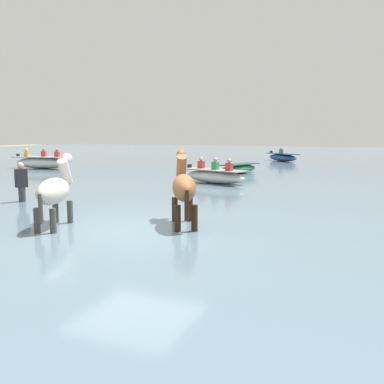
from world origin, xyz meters
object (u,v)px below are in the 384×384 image
Objects in this scene: boat_mid_outer at (282,157)px; boat_mid_channel at (215,176)px; horse_lead_chestnut at (184,189)px; person_wading_mid at (22,188)px; boat_far_offshore at (42,162)px; boat_near_port at (239,169)px; horse_trailing_pinto at (55,193)px.

boat_mid_channel is (-0.10, -14.30, 0.02)m from boat_mid_outer.
horse_lead_chestnut is at bearing -75.41° from boat_mid_channel.
boat_mid_channel is at bearing 60.49° from person_wading_mid.
horse_lead_chestnut is 17.14m from boat_far_offshore.
horse_lead_chestnut is at bearing -85.04° from boat_mid_outer.
boat_far_offshore is at bearing -135.25° from boat_mid_outer.
horse_lead_chestnut reaches higher than boat_mid_channel.
boat_far_offshore is 2.16× the size of person_wading_mid.
person_wading_mid is at bearing -107.89° from boat_near_port.
boat_far_offshore is 12.21m from person_wading_mid.
horse_lead_chestnut is 0.76× the size of boat_mid_outer.
boat_far_offshore is (-10.98, 11.76, -0.40)m from horse_trailing_pinto.
horse_trailing_pinto is 9.00m from boat_mid_channel.
horse_lead_chestnut is 0.60× the size of boat_far_offshore.
boat_far_offshore is 11.37m from boat_near_port.
boat_mid_outer is at bearing 44.75° from boat_far_offshore.
horse_lead_chestnut is 1.30× the size of person_wading_mid.
horse_trailing_pinto is at bearing -35.56° from person_wading_mid.
boat_mid_outer is 21.30m from person_wading_mid.
boat_mid_channel is at bearing 104.59° from horse_lead_chestnut.
horse_trailing_pinto is at bearing -46.96° from boat_far_offshore.
horse_trailing_pinto is 4.00m from person_wading_mid.
horse_lead_chestnut reaches higher than boat_mid_outer.
person_wading_mid is (-5.78, 1.08, -0.38)m from horse_lead_chestnut.
horse_trailing_pinto is 0.67× the size of boat_mid_channel.
boat_far_offshore is (-11.51, 2.79, 0.05)m from boat_mid_channel.
boat_mid_outer is at bearing 88.09° from boat_near_port.
boat_near_port is at bearing -91.91° from boat_mid_outer.
boat_mid_outer is at bearing 79.55° from person_wading_mid.
person_wading_mid is (7.74, -9.44, 0.07)m from boat_far_offshore.
boat_near_port is at bearing 72.11° from person_wading_mid.
horse_lead_chestnut is 22.12m from boat_mid_outer.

